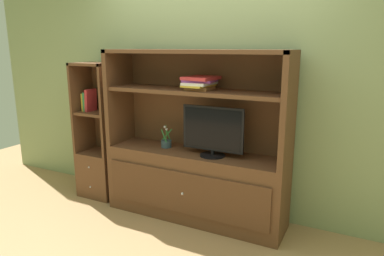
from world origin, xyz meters
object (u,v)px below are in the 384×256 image
at_px(tv_monitor, 213,131).
at_px(media_console, 195,167).
at_px(potted_plant, 166,143).
at_px(upright_book_row, 89,101).
at_px(bookshelf_tall, 100,152).
at_px(magazine_stack, 200,83).

bearing_deg(tv_monitor, media_console, 166.76).
xyz_separation_m(potted_plant, upright_book_row, (-1.00, -0.01, 0.37)).
bearing_deg(bookshelf_tall, tv_monitor, -2.16).
distance_m(tv_monitor, magazine_stack, 0.47).
height_order(magazine_stack, upright_book_row, magazine_stack).
xyz_separation_m(media_console, tv_monitor, (0.21, -0.05, 0.40)).
bearing_deg(media_console, upright_book_row, -179.73).
bearing_deg(upright_book_row, bookshelf_tall, 5.34).
bearing_deg(magazine_stack, potted_plant, 178.33).
distance_m(tv_monitor, bookshelf_tall, 1.49).
distance_m(potted_plant, magazine_stack, 0.74).
bearing_deg(tv_monitor, potted_plant, 174.04).
relative_size(potted_plant, upright_book_row, 0.95).
bearing_deg(upright_book_row, potted_plant, 0.72).
bearing_deg(upright_book_row, tv_monitor, -1.63).
bearing_deg(bookshelf_tall, magazine_stack, -0.40).
xyz_separation_m(tv_monitor, potted_plant, (-0.54, 0.06, -0.19)).
xyz_separation_m(media_console, upright_book_row, (-1.33, -0.01, 0.58)).
relative_size(potted_plant, bookshelf_tall, 0.15).
height_order(media_console, bookshelf_tall, media_console).
relative_size(media_console, magazine_stack, 5.21).
xyz_separation_m(bookshelf_tall, upright_book_row, (-0.11, -0.01, 0.59)).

